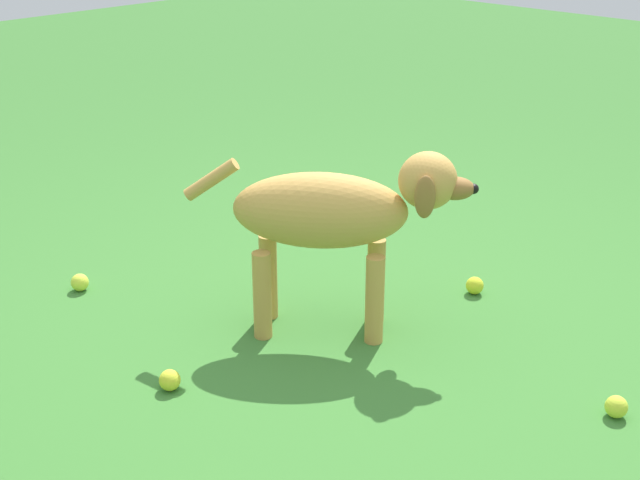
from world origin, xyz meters
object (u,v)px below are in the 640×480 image
(tennis_ball_3, at_px, (616,407))
(dog, at_px, (337,214))
(tennis_ball_4, at_px, (475,286))
(tennis_ball_1, at_px, (80,282))
(tennis_ball_0, at_px, (170,380))
(water_bowl, at_px, (307,202))

(tennis_ball_3, bearing_deg, dog, -79.38)
(dog, relative_size, tennis_ball_3, 11.77)
(tennis_ball_3, distance_m, tennis_ball_4, 0.84)
(tennis_ball_3, bearing_deg, tennis_ball_1, -71.33)
(dog, distance_m, tennis_ball_3, 1.03)
(tennis_ball_0, relative_size, tennis_ball_1, 1.00)
(tennis_ball_4, relative_size, water_bowl, 0.30)
(water_bowl, bearing_deg, tennis_ball_3, 72.27)
(tennis_ball_1, bearing_deg, tennis_ball_4, 132.68)
(tennis_ball_0, distance_m, tennis_ball_3, 1.32)
(tennis_ball_0, distance_m, water_bowl, 1.59)
(dog, height_order, tennis_ball_4, dog)
(tennis_ball_4, bearing_deg, tennis_ball_0, -14.01)
(tennis_ball_3, distance_m, water_bowl, 1.91)
(dog, distance_m, water_bowl, 1.23)
(tennis_ball_3, relative_size, tennis_ball_4, 1.00)
(water_bowl, bearing_deg, tennis_ball_1, -0.67)
(tennis_ball_4, xyz_separation_m, water_bowl, (-0.20, -1.07, -0.00))
(tennis_ball_0, bearing_deg, dog, 170.27)
(dog, distance_m, tennis_ball_1, 1.08)
(tennis_ball_1, relative_size, tennis_ball_3, 1.00)
(tennis_ball_3, bearing_deg, tennis_ball_0, -52.47)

